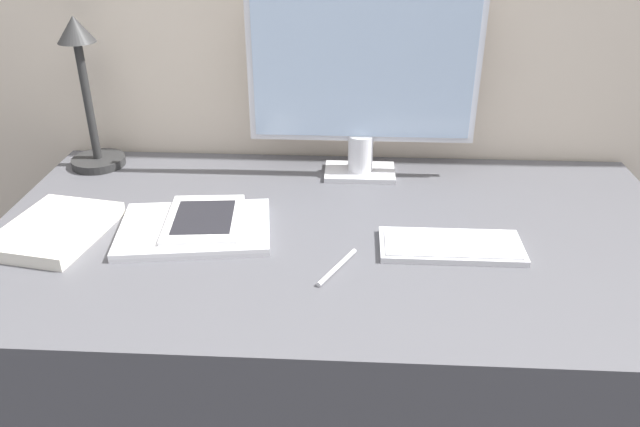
# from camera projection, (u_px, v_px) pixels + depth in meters

# --- Properties ---
(desk) EXTENTS (1.42, 0.78, 0.75)m
(desk) POSITION_uv_depth(u_px,v_px,m) (335.00, 371.00, 1.44)
(desk) COLOR #4C4C51
(desk) RESTS_ON ground_plane
(monitor) EXTENTS (0.52, 0.11, 0.46)m
(monitor) POSITION_uv_depth(u_px,v_px,m) (363.00, 73.00, 1.40)
(monitor) COLOR silver
(monitor) RESTS_ON desk
(keyboard) EXTENTS (0.27, 0.12, 0.01)m
(keyboard) POSITION_uv_depth(u_px,v_px,m) (451.00, 246.00, 1.20)
(keyboard) COLOR silver
(keyboard) RESTS_ON desk
(laptop) EXTENTS (0.33, 0.25, 0.02)m
(laptop) POSITION_uv_depth(u_px,v_px,m) (195.00, 229.00, 1.26)
(laptop) COLOR silver
(laptop) RESTS_ON desk
(ereader) EXTENTS (0.17, 0.21, 0.01)m
(ereader) POSITION_uv_depth(u_px,v_px,m) (204.00, 219.00, 1.27)
(ereader) COLOR white
(ereader) RESTS_ON laptop
(desk_lamp) EXTENTS (0.13, 0.13, 0.36)m
(desk_lamp) POSITION_uv_depth(u_px,v_px,m) (86.00, 91.00, 1.47)
(desk_lamp) COLOR #282828
(desk_lamp) RESTS_ON desk
(notebook) EXTENTS (0.22, 0.26, 0.03)m
(notebook) POSITION_uv_depth(u_px,v_px,m) (55.00, 230.00, 1.24)
(notebook) COLOR silver
(notebook) RESTS_ON desk
(pen) EXTENTS (0.07, 0.12, 0.01)m
(pen) POSITION_uv_depth(u_px,v_px,m) (337.00, 267.00, 1.14)
(pen) COLOR silver
(pen) RESTS_ON desk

